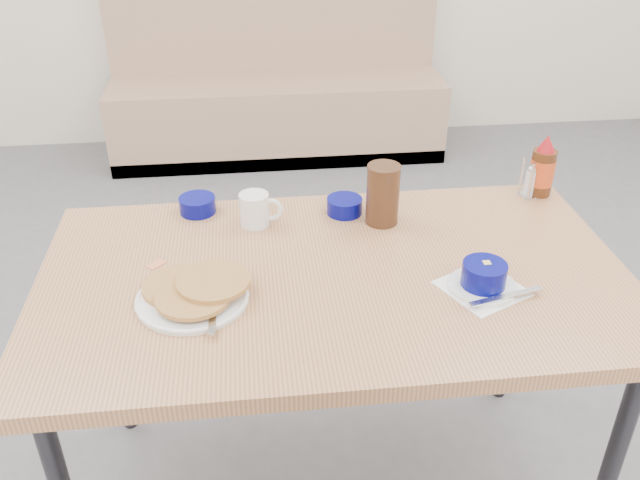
{
  "coord_description": "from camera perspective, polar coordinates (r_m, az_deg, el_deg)",
  "views": [
    {
      "loc": [
        -0.19,
        -1.08,
        1.65
      ],
      "look_at": [
        -0.03,
        0.3,
        0.82
      ],
      "focal_mm": 38.0,
      "sensor_mm": 36.0,
      "label": 1
    }
  ],
  "objects": [
    {
      "name": "coffee_mug",
      "position": [
        1.79,
        -5.42,
        2.61
      ],
      "size": [
        0.12,
        0.08,
        0.09
      ],
      "rotation": [
        0.0,
        0.0,
        -0.15
      ],
      "color": "white",
      "rests_on": "dining_table"
    },
    {
      "name": "booth_bench",
      "position": [
        4.08,
        -3.68,
        12.29
      ],
      "size": [
        1.9,
        0.56,
        1.22
      ],
      "color": "tan",
      "rests_on": "ground"
    },
    {
      "name": "grits_setting",
      "position": [
        1.58,
        13.63,
        -3.17
      ],
      "size": [
        0.24,
        0.22,
        0.07
      ],
      "rotation": [
        0.0,
        0.0,
        0.45
      ],
      "color": "white",
      "rests_on": "dining_table"
    },
    {
      "name": "sugar_wrapper",
      "position": [
        1.68,
        -13.65,
        -2.0
      ],
      "size": [
        0.05,
        0.05,
        0.0
      ],
      "primitive_type": "cube",
      "rotation": [
        0.0,
        0.0,
        0.77
      ],
      "color": "#E3784B",
      "rests_on": "dining_table"
    },
    {
      "name": "pancake_plate",
      "position": [
        1.53,
        -10.57,
        -4.42
      ],
      "size": [
        0.26,
        0.27,
        0.04
      ],
      "rotation": [
        0.0,
        0.0,
        -0.35
      ],
      "color": "white",
      "rests_on": "dining_table"
    },
    {
      "name": "dining_table",
      "position": [
        1.64,
        1.22,
        -4.53
      ],
      "size": [
        1.4,
        0.8,
        0.76
      ],
      "color": "tan",
      "rests_on": "ground"
    },
    {
      "name": "syrup_bottle",
      "position": [
        2.03,
        18.21,
        5.7
      ],
      "size": [
        0.07,
        0.07,
        0.18
      ],
      "rotation": [
        0.0,
        0.0,
        0.4
      ],
      "color": "#47230F",
      "rests_on": "dining_table"
    },
    {
      "name": "butter_bowl",
      "position": [
        1.85,
        2.07,
        2.89
      ],
      "size": [
        0.1,
        0.1,
        0.04
      ],
      "rotation": [
        0.0,
        0.0,
        -0.14
      ],
      "color": "#040767",
      "rests_on": "dining_table"
    },
    {
      "name": "condiment_caddy",
      "position": [
        2.04,
        17.73,
        4.72
      ],
      "size": [
        0.11,
        0.08,
        0.11
      ],
      "rotation": [
        0.0,
        0.0,
        0.35
      ],
      "color": "silver",
      "rests_on": "dining_table"
    },
    {
      "name": "creamer_bowl",
      "position": [
        1.89,
        -10.28,
        2.93
      ],
      "size": [
        0.1,
        0.1,
        0.04
      ],
      "rotation": [
        0.0,
        0.0,
        -0.29
      ],
      "color": "#040767",
      "rests_on": "dining_table"
    },
    {
      "name": "amber_tumbler",
      "position": [
        1.79,
        5.31,
        3.85
      ],
      "size": [
        0.09,
        0.09,
        0.16
      ],
      "primitive_type": "cylinder",
      "rotation": [
        0.0,
        0.0,
        -0.0
      ],
      "color": "#3E2313",
      "rests_on": "dining_table"
    }
  ]
}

